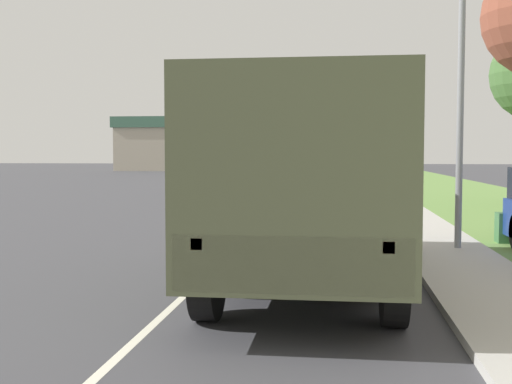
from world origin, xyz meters
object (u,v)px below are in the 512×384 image
at_px(car_nearest_ahead, 333,193).
at_px(car_third_ahead, 276,175).
at_px(car_fourth_ahead, 286,172).
at_px(car_second_ahead, 253,183).
at_px(military_truck, 308,178).
at_px(lamp_post, 453,13).
at_px(car_farthest_ahead, 330,168).

bearing_deg(car_nearest_ahead, car_third_ahead, 101.74).
distance_m(car_nearest_ahead, car_fourth_ahead, 30.08).
height_order(car_nearest_ahead, car_second_ahead, car_nearest_ahead).
relative_size(car_nearest_ahead, car_third_ahead, 0.98).
xyz_separation_m(military_truck, car_nearest_ahead, (0.31, 12.34, -0.98)).
relative_size(military_truck, lamp_post, 0.95).
bearing_deg(car_third_ahead, lamp_post, -76.85).
distance_m(car_second_ahead, car_fourth_ahead, 20.52).
relative_size(car_farthest_ahead, lamp_post, 0.56).
distance_m(military_truck, lamp_post, 5.67).
bearing_deg(car_fourth_ahead, military_truck, -84.93).
bearing_deg(lamp_post, car_fourth_ahead, 99.64).
bearing_deg(car_fourth_ahead, car_nearest_ahead, -82.27).
xyz_separation_m(car_fourth_ahead, lamp_post, (6.54, -38.47, 4.37)).
bearing_deg(lamp_post, car_nearest_ahead, 106.03).
xyz_separation_m(car_farthest_ahead, lamp_post, (3.09, -50.63, 4.31)).
xyz_separation_m(military_truck, car_third_ahead, (-3.45, 30.42, -0.99)).
relative_size(car_nearest_ahead, lamp_post, 0.54).
bearing_deg(lamp_post, car_third_ahead, 103.15).
xyz_separation_m(car_second_ahead, car_third_ahead, (0.30, 8.80, 0.10)).
bearing_deg(car_third_ahead, car_fourth_ahead, 91.40).
height_order(car_third_ahead, car_farthest_ahead, car_third_ahead).
relative_size(car_third_ahead, car_fourth_ahead, 1.13).
height_order(military_truck, car_second_ahead, military_truck).
distance_m(car_third_ahead, lamp_post, 27.80).
bearing_deg(military_truck, car_fourth_ahead, 95.07).
bearing_deg(car_farthest_ahead, car_nearest_ahead, -89.18).
xyz_separation_m(military_truck, lamp_post, (2.80, 3.67, 3.29)).
xyz_separation_m(car_second_ahead, car_fourth_ahead, (0.01, 20.52, -0.01)).
distance_m(car_second_ahead, car_third_ahead, 8.80).
bearing_deg(car_farthest_ahead, car_third_ahead, -97.54).
xyz_separation_m(car_third_ahead, lamp_post, (6.25, -26.75, 4.27)).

